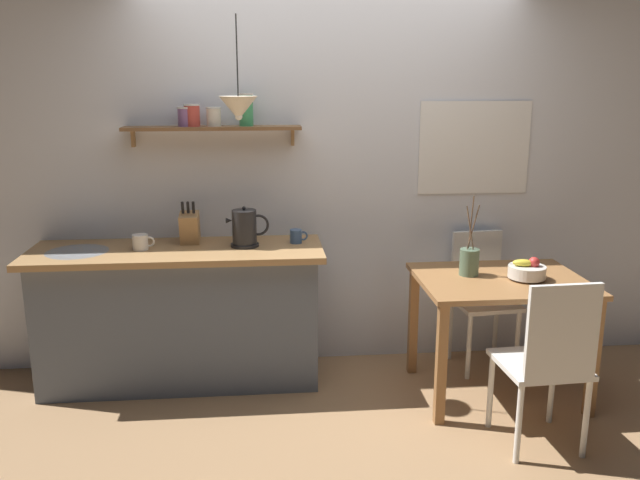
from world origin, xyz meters
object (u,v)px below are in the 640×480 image
at_px(twig_vase, 469,261).
at_px(coffee_mug_by_sink, 141,242).
at_px(knife_block, 190,227).
at_px(dining_chair_near, 549,357).
at_px(fruit_bowl, 527,271).
at_px(dining_chair_far, 481,292).
at_px(dining_table, 500,296).
at_px(coffee_mug_spare, 296,236).
at_px(electric_kettle, 245,228).
at_px(pendant_lamp, 238,108).

height_order(twig_vase, coffee_mug_by_sink, twig_vase).
bearing_deg(coffee_mug_by_sink, knife_block, 24.56).
height_order(dining_chair_near, fruit_bowl, dining_chair_near).
height_order(dining_chair_far, coffee_mug_by_sink, coffee_mug_by_sink).
bearing_deg(dining_table, fruit_bowl, -16.16).
bearing_deg(coffee_mug_spare, coffee_mug_by_sink, -175.10).
height_order(fruit_bowl, knife_block, knife_block).
distance_m(electric_kettle, pendant_lamp, 0.77).
bearing_deg(pendant_lamp, coffee_mug_by_sink, 168.61).
distance_m(fruit_bowl, electric_kettle, 1.75).
bearing_deg(dining_table, coffee_mug_by_sink, 171.40).
relative_size(electric_kettle, knife_block, 0.96).
bearing_deg(coffee_mug_by_sink, twig_vase, -7.10).
height_order(fruit_bowl, twig_vase, twig_vase).
relative_size(dining_chair_far, fruit_bowl, 4.12).
height_order(fruit_bowl, electric_kettle, electric_kettle).
height_order(knife_block, coffee_mug_by_sink, knife_block).
bearing_deg(fruit_bowl, knife_block, 166.13).
bearing_deg(electric_kettle, dining_table, -12.95).
distance_m(dining_chair_near, coffee_mug_spare, 1.70).
bearing_deg(electric_kettle, coffee_mug_spare, 10.18).
distance_m(dining_table, pendant_lamp, 1.94).
relative_size(dining_chair_far, twig_vase, 1.85).
relative_size(electric_kettle, coffee_mug_by_sink, 1.98).
distance_m(twig_vase, coffee_mug_spare, 1.10).
xyz_separation_m(dining_table, twig_vase, (-0.18, 0.08, 0.20)).
relative_size(dining_table, coffee_mug_by_sink, 7.35).
distance_m(fruit_bowl, knife_block, 2.12).
height_order(dining_chair_near, electric_kettle, electric_kettle).
bearing_deg(pendant_lamp, knife_block, 142.74).
height_order(dining_chair_near, dining_chair_far, dining_chair_near).
distance_m(fruit_bowl, pendant_lamp, 1.97).
height_order(dining_chair_far, electric_kettle, electric_kettle).
relative_size(knife_block, pendant_lamp, 0.48).
bearing_deg(coffee_mug_spare, dining_chair_far, 1.86).
distance_m(dining_chair_far, twig_vase, 0.55).
bearing_deg(knife_block, pendant_lamp, -37.26).
relative_size(electric_kettle, coffee_mug_spare, 2.33).
relative_size(dining_chair_near, pendant_lamp, 1.63).
relative_size(dining_chair_near, electric_kettle, 3.57).
height_order(dining_table, dining_chair_far, dining_chair_far).
relative_size(fruit_bowl, coffee_mug_by_sink, 1.64).
distance_m(dining_table, dining_chair_far, 0.47).
height_order(dining_chair_near, knife_block, knife_block).
height_order(coffee_mug_spare, pendant_lamp, pendant_lamp).
xyz_separation_m(dining_table, coffee_mug_by_sink, (-2.20, 0.33, 0.31)).
bearing_deg(twig_vase, coffee_mug_spare, 162.23).
bearing_deg(coffee_mug_by_sink, dining_table, -8.60).
bearing_deg(coffee_mug_spare, electric_kettle, -169.82).
xyz_separation_m(knife_block, pendant_lamp, (0.34, -0.26, 0.76)).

